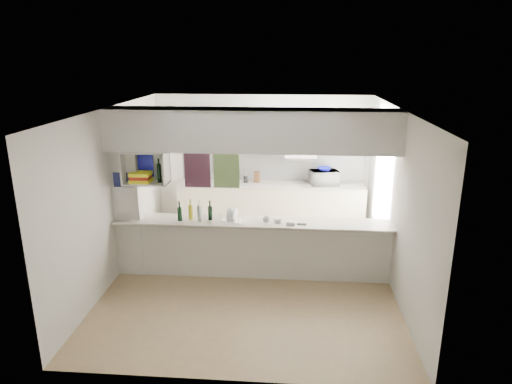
# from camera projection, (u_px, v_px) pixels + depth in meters

# --- Properties ---
(floor) EXTENTS (4.80, 4.80, 0.00)m
(floor) POSITION_uv_depth(u_px,v_px,m) (252.00, 276.00, 7.14)
(floor) COLOR #9C835A
(floor) RESTS_ON ground
(ceiling) EXTENTS (4.80, 4.80, 0.00)m
(ceiling) POSITION_uv_depth(u_px,v_px,m) (251.00, 109.00, 6.39)
(ceiling) COLOR white
(ceiling) RESTS_ON wall_back
(wall_back) EXTENTS (4.20, 0.00, 4.20)m
(wall_back) POSITION_uv_depth(u_px,v_px,m) (262.00, 161.00, 9.06)
(wall_back) COLOR silver
(wall_back) RESTS_ON floor
(wall_left) EXTENTS (0.00, 4.80, 4.80)m
(wall_left) POSITION_uv_depth(u_px,v_px,m) (114.00, 194.00, 6.93)
(wall_left) COLOR silver
(wall_left) RESTS_ON floor
(wall_right) EXTENTS (0.00, 4.80, 4.80)m
(wall_right) POSITION_uv_depth(u_px,v_px,m) (396.00, 200.00, 6.61)
(wall_right) COLOR silver
(wall_right) RESTS_ON floor
(servery_partition) EXTENTS (4.20, 0.50, 2.60)m
(servery_partition) POSITION_uv_depth(u_px,v_px,m) (240.00, 173.00, 6.68)
(servery_partition) COLOR silver
(servery_partition) RESTS_ON floor
(cubby_shelf) EXTENTS (0.65, 0.35, 0.50)m
(cubby_shelf) POSITION_uv_depth(u_px,v_px,m) (145.00, 169.00, 6.71)
(cubby_shelf) COLOR white
(cubby_shelf) RESTS_ON bulkhead
(kitchen_run) EXTENTS (3.60, 0.63, 2.24)m
(kitchen_run) POSITION_uv_depth(u_px,v_px,m) (269.00, 188.00, 8.93)
(kitchen_run) COLOR beige
(kitchen_run) RESTS_ON floor
(microwave) EXTENTS (0.58, 0.47, 0.28)m
(microwave) POSITION_uv_depth(u_px,v_px,m) (324.00, 178.00, 8.77)
(microwave) COLOR white
(microwave) RESTS_ON bench_top
(bowl) EXTENTS (0.27, 0.27, 0.07)m
(bowl) POSITION_uv_depth(u_px,v_px,m) (324.00, 169.00, 8.70)
(bowl) COLOR #0C0E85
(bowl) RESTS_ON microwave
(dish_rack) EXTENTS (0.43, 0.37, 0.20)m
(dish_rack) POSITION_uv_depth(u_px,v_px,m) (234.00, 215.00, 6.90)
(dish_rack) COLOR silver
(dish_rack) RESTS_ON breakfast_bar
(cup) EXTENTS (0.14, 0.14, 0.09)m
(cup) POSITION_uv_depth(u_px,v_px,m) (266.00, 220.00, 6.77)
(cup) COLOR white
(cup) RESTS_ON dish_rack
(wine_bottles) EXTENTS (0.52, 0.15, 0.33)m
(wine_bottles) POSITION_uv_depth(u_px,v_px,m) (195.00, 213.00, 6.88)
(wine_bottles) COLOR black
(wine_bottles) RESTS_ON breakfast_bar
(plastic_tubs) EXTENTS (0.49, 0.21, 0.07)m
(plastic_tubs) POSITION_uv_depth(u_px,v_px,m) (284.00, 221.00, 6.78)
(plastic_tubs) COLOR silver
(plastic_tubs) RESTS_ON breakfast_bar
(utensil_jar) EXTENTS (0.09, 0.09, 0.13)m
(utensil_jar) POSITION_uv_depth(u_px,v_px,m) (246.00, 179.00, 8.94)
(utensil_jar) COLOR black
(utensil_jar) RESTS_ON bench_top
(knife_block) EXTENTS (0.13, 0.12, 0.22)m
(knife_block) POSITION_uv_depth(u_px,v_px,m) (257.00, 177.00, 8.93)
(knife_block) COLOR #4D2F1A
(knife_block) RESTS_ON bench_top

